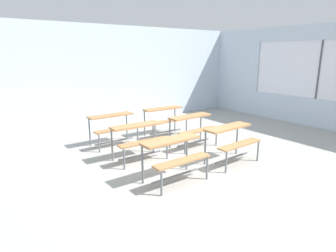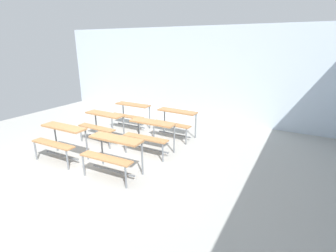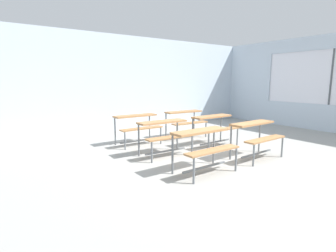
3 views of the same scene
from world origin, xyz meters
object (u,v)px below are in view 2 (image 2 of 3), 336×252
desk_bench_r0c0 (60,135)px  desk_bench_r2c0 (131,110)px  desk_bench_r0c1 (113,148)px  desk_bench_r2c1 (175,118)px  desk_bench_r1c0 (102,121)px  desk_bench_r1c1 (150,130)px

desk_bench_r0c0 → desk_bench_r2c0: (0.03, 2.48, 0.00)m
desk_bench_r0c1 → desk_bench_r2c1: size_ratio=1.00×
desk_bench_r0c1 → desk_bench_r1c0: same height
desk_bench_r1c1 → desk_bench_r2c1: size_ratio=0.99×
desk_bench_r0c1 → desk_bench_r2c1: same height
desk_bench_r0c0 → desk_bench_r1c1: bearing=38.6°
desk_bench_r2c1 → desk_bench_r0c1: bearing=-89.3°
desk_bench_r0c1 → desk_bench_r2c1: (0.08, 2.42, 0.00)m
desk_bench_r1c0 → desk_bench_r2c0: (0.00, 1.22, 0.00)m
desk_bench_r1c0 → desk_bench_r2c1: same height
desk_bench_r0c0 → desk_bench_r2c0: bearing=88.1°
desk_bench_r0c1 → desk_bench_r1c0: size_ratio=1.01×
desk_bench_r2c0 → desk_bench_r2c1: size_ratio=0.98×
desk_bench_r0c0 → desk_bench_r1c0: same height
desk_bench_r0c1 → desk_bench_r1c1: bearing=85.6°
desk_bench_r0c1 → desk_bench_r1c0: (-1.44, 1.24, 0.00)m
desk_bench_r1c0 → desk_bench_r1c1: (1.48, 0.00, 0.00)m
desk_bench_r2c1 → desk_bench_r0c0: bearing=-119.8°
desk_bench_r0c1 → desk_bench_r2c1: bearing=85.8°
desk_bench_r2c0 → desk_bench_r2c1: 1.52m
desk_bench_r0c1 → desk_bench_r2c0: (-1.43, 2.46, 0.00)m
desk_bench_r1c0 → desk_bench_r2c1: (1.52, 1.18, 0.00)m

